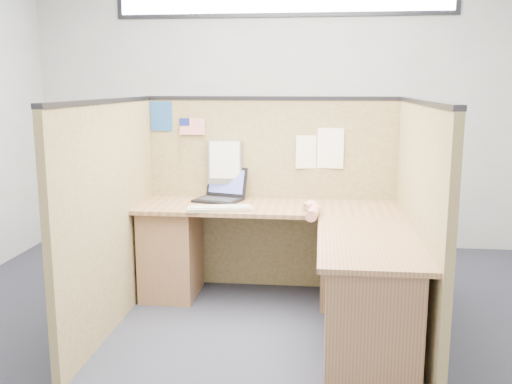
# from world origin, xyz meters

# --- Properties ---
(floor) EXTENTS (5.00, 5.00, 0.00)m
(floor) POSITION_xyz_m (0.00, 0.00, 0.00)
(floor) COLOR #20222E
(floor) RESTS_ON ground
(wall_back) EXTENTS (5.00, 0.00, 5.00)m
(wall_back) POSITION_xyz_m (0.00, 2.25, 1.40)
(wall_back) COLOR #A3A6A8
(wall_back) RESTS_ON floor
(wall_front) EXTENTS (5.00, 0.00, 5.00)m
(wall_front) POSITION_xyz_m (0.00, -2.25, 1.40)
(wall_front) COLOR #A3A6A8
(wall_front) RESTS_ON floor
(cubicle_partitions) EXTENTS (2.06, 1.83, 1.53)m
(cubicle_partitions) POSITION_xyz_m (0.00, 0.43, 0.77)
(cubicle_partitions) COLOR brown
(cubicle_partitions) RESTS_ON floor
(l_desk) EXTENTS (1.95, 1.75, 0.73)m
(l_desk) POSITION_xyz_m (0.18, 0.29, 0.39)
(l_desk) COLOR brown
(l_desk) RESTS_ON floor
(laptop) EXTENTS (0.40, 0.41, 0.25)m
(laptop) POSITION_xyz_m (-0.40, 0.86, 0.79)
(laptop) COLOR black
(laptop) RESTS_ON l_desk
(keyboard) EXTENTS (0.48, 0.24, 0.03)m
(keyboard) POSITION_xyz_m (-0.33, 0.48, 0.74)
(keyboard) COLOR gray
(keyboard) RESTS_ON l_desk
(mouse) EXTENTS (0.12, 0.09, 0.05)m
(mouse) POSITION_xyz_m (0.33, 0.53, 0.75)
(mouse) COLOR #B6B6BB
(mouse) RESTS_ON l_desk
(hand_forearm) EXTENTS (0.12, 0.41, 0.09)m
(hand_forearm) POSITION_xyz_m (0.34, 0.38, 0.77)
(hand_forearm) COLOR tan
(hand_forearm) RESTS_ON l_desk
(blue_poster) EXTENTS (0.17, 0.01, 0.23)m
(blue_poster) POSITION_xyz_m (-0.88, 0.97, 1.37)
(blue_poster) COLOR #1D4A89
(blue_poster) RESTS_ON cubicle_partitions
(american_flag) EXTENTS (0.20, 0.01, 0.35)m
(american_flag) POSITION_xyz_m (-0.65, 0.96, 1.28)
(american_flag) COLOR olive
(american_flag) RESTS_ON cubicle_partitions
(file_holder) EXTENTS (0.27, 0.05, 0.35)m
(file_holder) POSITION_xyz_m (-0.37, 0.94, 1.02)
(file_holder) COLOR slate
(file_holder) RESTS_ON cubicle_partitions
(paper_left) EXTENTS (0.25, 0.03, 0.31)m
(paper_left) POSITION_xyz_m (0.44, 0.97, 1.13)
(paper_left) COLOR white
(paper_left) RESTS_ON cubicle_partitions
(paper_right) EXTENTS (0.20, 0.03, 0.26)m
(paper_right) POSITION_xyz_m (0.29, 0.97, 1.10)
(paper_right) COLOR white
(paper_right) RESTS_ON cubicle_partitions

